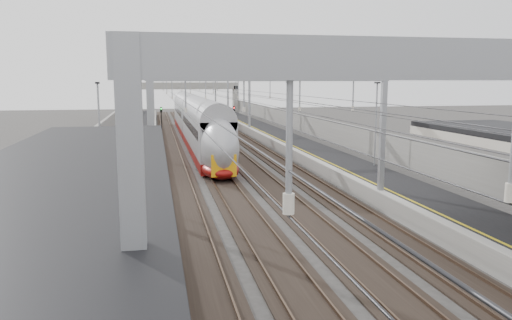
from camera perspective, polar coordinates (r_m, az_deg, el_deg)
name	(u,v)px	position (r m, az deg, el deg)	size (l,w,h in m)	color
platform_left	(136,151)	(49.07, -13.61, 1.00)	(4.00, 120.00, 1.00)	black
platform_right	(297,147)	(50.99, 4.66, 1.52)	(4.00, 120.00, 1.00)	black
tracks	(219,153)	(49.46, -4.29, 0.76)	(11.40, 140.00, 0.20)	black
overhead_line	(211,90)	(55.54, -5.22, 7.96)	(13.00, 140.00, 6.60)	gray
overbridge	(185,90)	(103.77, -8.15, 7.90)	(22.00, 2.20, 6.90)	gray
wall_left	(100,140)	(49.17, -17.38, 2.15)	(0.30, 120.00, 3.20)	gray
wall_right	(327,135)	(51.84, 8.08, 2.80)	(0.30, 120.00, 3.20)	gray
train	(196,125)	(57.70, -6.88, 4.01)	(2.79, 50.92, 4.42)	maroon
signal_green	(161,115)	(72.76, -10.77, 5.13)	(0.32, 0.32, 3.48)	black
signal_red_near	(216,112)	(77.27, -4.54, 5.47)	(0.32, 0.32, 3.48)	black
signal_red_far	(234,113)	(74.17, -2.53, 5.35)	(0.32, 0.32, 3.48)	black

